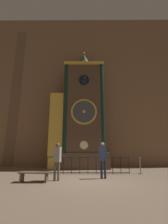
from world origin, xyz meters
TOP-DOWN VIEW (x-y plane):
  - ground_plane at (0.00, 0.00)m, footprint 28.00×28.00m
  - cathedral_back_wall at (-0.09, 5.37)m, footprint 24.00×0.32m
  - clock_tower at (-0.70, 4.09)m, footprint 4.48×1.84m
  - railing_fence at (-0.14, 1.79)m, footprint 4.89×0.05m
  - visitor_near at (-1.66, -0.02)m, footprint 0.39×0.30m
  - visitor_far at (0.61, 0.45)m, footprint 0.37×0.26m
  - stanchion_post at (2.96, 1.81)m, footprint 0.28×0.28m
  - visitor_bench at (-2.61, -0.33)m, footprint 1.39×0.40m

SIDE VIEW (x-z plane):
  - ground_plane at x=0.00m, z-range 0.00..0.00m
  - stanchion_post at x=2.96m, z-range -0.17..0.76m
  - visitor_bench at x=-2.61m, z-range 0.10..0.54m
  - railing_fence at x=-0.14m, z-range 0.05..1.02m
  - visitor_near at x=-1.66m, z-range 0.17..1.90m
  - visitor_far at x=0.61m, z-range 0.18..1.95m
  - clock_tower at x=-0.70m, z-range -0.81..8.88m
  - cathedral_back_wall at x=-0.09m, z-range -0.01..14.17m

